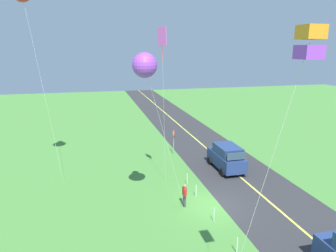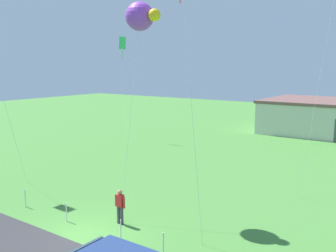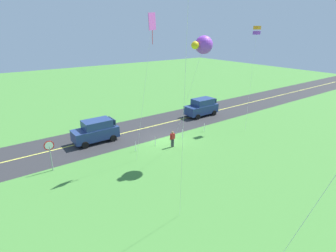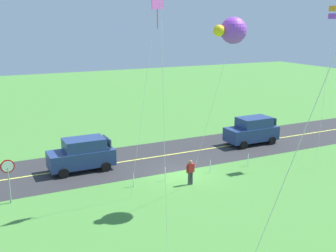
{
  "view_description": "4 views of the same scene",
  "coord_description": "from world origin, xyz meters",
  "px_view_note": "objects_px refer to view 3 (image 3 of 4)",
  "views": [
    {
      "loc": [
        -17.67,
        7.54,
        10.36
      ],
      "look_at": [
        2.69,
        2.48,
        5.05
      ],
      "focal_mm": 32.81,
      "sensor_mm": 36.0,
      "label": 1
    },
    {
      "loc": [
        11.65,
        -10.32,
        7.12
      ],
      "look_at": [
        0.91,
        4.81,
        4.18
      ],
      "focal_mm": 41.13,
      "sensor_mm": 36.0,
      "label": 2
    },
    {
      "loc": [
        14.04,
        20.19,
        10.59
      ],
      "look_at": [
        2.43,
        4.15,
        3.26
      ],
      "focal_mm": 27.93,
      "sensor_mm": 36.0,
      "label": 3
    },
    {
      "loc": [
        12.31,
        23.36,
        9.96
      ],
      "look_at": [
        2.26,
        2.77,
        4.19
      ],
      "focal_mm": 44.7,
      "sensor_mm": 36.0,
      "label": 4
    }
  ],
  "objects_px": {
    "car_suv_foreground": "(96,131)",
    "person_adult_near": "(172,138)",
    "car_parked_west_near": "(202,107)",
    "kite_red_low": "(203,45)",
    "kite_orange_near": "(257,31)",
    "stop_sign": "(50,150)",
    "kite_blue_mid": "(152,25)"
  },
  "relations": [
    {
      "from": "car_suv_foreground",
      "to": "person_adult_near",
      "type": "relative_size",
      "value": 2.75
    },
    {
      "from": "car_parked_west_near",
      "to": "person_adult_near",
      "type": "xyz_separation_m",
      "value": [
        8.94,
        5.59,
        -0.29
      ]
    },
    {
      "from": "kite_red_low",
      "to": "kite_orange_near",
      "type": "distance_m",
      "value": 10.42
    },
    {
      "from": "car_suv_foreground",
      "to": "stop_sign",
      "type": "height_order",
      "value": "stop_sign"
    },
    {
      "from": "person_adult_near",
      "to": "kite_red_low",
      "type": "distance_m",
      "value": 9.07
    },
    {
      "from": "stop_sign",
      "to": "person_adult_near",
      "type": "bearing_deg",
      "value": 168.98
    },
    {
      "from": "kite_red_low",
      "to": "kite_blue_mid",
      "type": "bearing_deg",
      "value": -27.26
    },
    {
      "from": "car_suv_foreground",
      "to": "car_parked_west_near",
      "type": "distance_m",
      "value": 14.33
    },
    {
      "from": "person_adult_near",
      "to": "kite_red_low",
      "type": "bearing_deg",
      "value": -169.08
    },
    {
      "from": "person_adult_near",
      "to": "kite_blue_mid",
      "type": "height_order",
      "value": "kite_blue_mid"
    },
    {
      "from": "car_suv_foreground",
      "to": "stop_sign",
      "type": "distance_m",
      "value": 6.14
    },
    {
      "from": "car_parked_west_near",
      "to": "kite_orange_near",
      "type": "xyz_separation_m",
      "value": [
        -1.99,
        5.7,
        9.33
      ]
    },
    {
      "from": "kite_red_low",
      "to": "kite_orange_near",
      "type": "xyz_separation_m",
      "value": [
        -10.04,
        -2.6,
        1.01
      ]
    },
    {
      "from": "car_suv_foreground",
      "to": "stop_sign",
      "type": "xyz_separation_m",
      "value": [
        5.03,
        3.46,
        0.65
      ]
    },
    {
      "from": "person_adult_near",
      "to": "kite_orange_near",
      "type": "distance_m",
      "value": 14.56
    },
    {
      "from": "kite_red_low",
      "to": "kite_orange_near",
      "type": "bearing_deg",
      "value": -165.47
    },
    {
      "from": "kite_red_low",
      "to": "kite_blue_mid",
      "type": "height_order",
      "value": "kite_blue_mid"
    },
    {
      "from": "kite_red_low",
      "to": "kite_orange_near",
      "type": "relative_size",
      "value": 0.93
    },
    {
      "from": "person_adult_near",
      "to": "kite_orange_near",
      "type": "xyz_separation_m",
      "value": [
        -10.93,
        0.1,
        9.62
      ]
    },
    {
      "from": "person_adult_near",
      "to": "kite_red_low",
      "type": "relative_size",
      "value": 0.16
    },
    {
      "from": "car_suv_foreground",
      "to": "kite_blue_mid",
      "type": "distance_m",
      "value": 11.98
    },
    {
      "from": "kite_blue_mid",
      "to": "car_suv_foreground",
      "type": "bearing_deg",
      "value": -66.61
    },
    {
      "from": "stop_sign",
      "to": "car_parked_west_near",
      "type": "bearing_deg",
      "value": -169.57
    },
    {
      "from": "person_adult_near",
      "to": "kite_orange_near",
      "type": "relative_size",
      "value": 0.15
    },
    {
      "from": "car_suv_foreground",
      "to": "stop_sign",
      "type": "relative_size",
      "value": 1.72
    },
    {
      "from": "kite_blue_mid",
      "to": "kite_orange_near",
      "type": "xyz_separation_m",
      "value": [
        -13.57,
        -0.78,
        -0.43
      ]
    },
    {
      "from": "car_suv_foreground",
      "to": "kite_blue_mid",
      "type": "relative_size",
      "value": 0.37
    },
    {
      "from": "car_parked_west_near",
      "to": "kite_red_low",
      "type": "bearing_deg",
      "value": 45.87
    },
    {
      "from": "car_suv_foreground",
      "to": "kite_red_low",
      "type": "xyz_separation_m",
      "value": [
        -6.28,
        8.19,
        8.32
      ]
    },
    {
      "from": "stop_sign",
      "to": "kite_orange_near",
      "type": "height_order",
      "value": "kite_orange_near"
    },
    {
      "from": "car_suv_foreground",
      "to": "kite_blue_mid",
      "type": "height_order",
      "value": "kite_blue_mid"
    },
    {
      "from": "car_parked_west_near",
      "to": "person_adult_near",
      "type": "distance_m",
      "value": 10.55
    }
  ]
}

